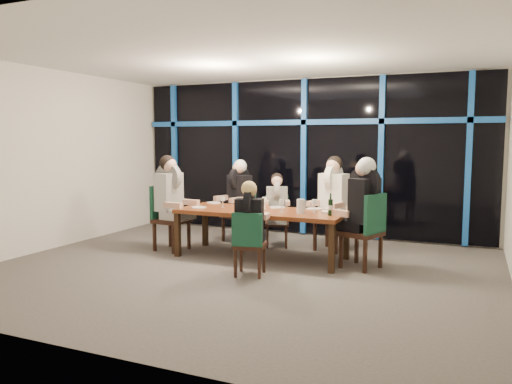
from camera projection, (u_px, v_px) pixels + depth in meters
room at (239, 126)px, 6.83m from camera, size 7.04×7.00×3.02m
window_wall at (305, 154)px, 9.55m from camera, size 6.86×0.43×2.94m
dining_table at (261, 214)px, 7.70m from camera, size 2.60×1.00×0.75m
chair_far_left at (241, 210)px, 9.02m from camera, size 0.61×0.61×1.01m
chair_far_mid at (277, 218)px, 8.61m from camera, size 0.52×0.52×0.86m
chair_far_right at (335, 214)px, 8.31m from camera, size 0.61×0.61×1.07m
chair_end_left at (167, 214)px, 8.29m from camera, size 0.55×0.55×1.08m
chair_end_right at (367, 227)px, 7.02m from camera, size 0.65×0.65×1.08m
chair_near_mid at (249, 241)px, 6.65m from camera, size 0.48×0.48×0.88m
diner_far_left at (238, 189)px, 8.92m from camera, size 0.62×0.69×0.98m
diner_far_mid at (277, 199)px, 8.50m from camera, size 0.53×0.59×0.84m
diner_far_right at (332, 189)px, 8.19m from camera, size 0.61×0.72×1.04m
diner_end_left at (171, 189)px, 8.20m from camera, size 0.70×0.57×1.05m
diner_end_right at (362, 197)px, 7.04m from camera, size 0.74×0.66×1.05m
diner_near_mid at (250, 214)px, 6.69m from camera, size 0.48×0.59×0.86m
plate_far_left at (214, 203)px, 8.55m from camera, size 0.24×0.24×0.01m
plate_far_mid at (277, 207)px, 7.95m from camera, size 0.24×0.24×0.01m
plate_far_right at (314, 209)px, 7.78m from camera, size 0.24×0.24×0.01m
plate_end_left at (199, 207)px, 7.95m from camera, size 0.24×0.24×0.01m
plate_end_right at (329, 212)px, 7.47m from camera, size 0.24×0.24×0.01m
plate_near_mid at (258, 214)px, 7.25m from camera, size 0.24×0.24×0.01m
wine_bottle at (330, 207)px, 7.13m from camera, size 0.07×0.07×0.32m
water_pitcher at (301, 206)px, 7.34m from camera, size 0.13×0.12×0.21m
tea_light at (253, 210)px, 7.56m from camera, size 0.05×0.05×0.03m
wine_glass_a at (245, 203)px, 7.61m from camera, size 0.06×0.06×0.17m
wine_glass_b at (265, 200)px, 7.79m from camera, size 0.07×0.07×0.19m
wine_glass_c at (281, 203)px, 7.45m from camera, size 0.07×0.07×0.19m
wine_glass_d at (223, 199)px, 7.98m from camera, size 0.07×0.07×0.18m
wine_glass_e at (315, 203)px, 7.44m from camera, size 0.08×0.08×0.19m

